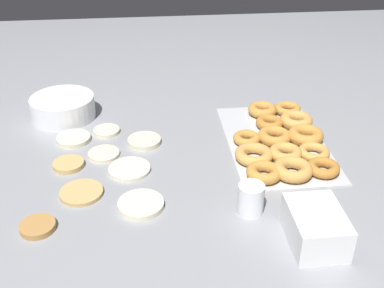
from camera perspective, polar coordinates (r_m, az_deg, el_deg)
name	(u,v)px	position (r m, az deg, el deg)	size (l,w,h in m)	color
ground_plane	(145,167)	(1.36, -5.55, -2.78)	(3.00, 3.00, 0.00)	gray
pancake_0	(104,154)	(1.43, -10.41, -1.16)	(0.09, 0.09, 0.01)	beige
pancake_1	(81,193)	(1.28, -12.97, -5.63)	(0.11, 0.11, 0.01)	tan
pancake_2	(107,131)	(1.55, -10.09, 1.54)	(0.08, 0.08, 0.01)	beige
pancake_3	(129,169)	(1.35, -7.42, -2.97)	(0.12, 0.12, 0.01)	beige
pancake_4	(38,227)	(1.20, -17.82, -9.30)	(0.08, 0.08, 0.01)	#B27F42
pancake_5	(68,164)	(1.40, -14.43, -2.35)	(0.09, 0.09, 0.01)	tan
pancake_6	(141,204)	(1.21, -6.08, -7.14)	(0.12, 0.12, 0.01)	beige
pancake_7	(144,141)	(1.47, -5.71, 0.35)	(0.10, 0.10, 0.02)	beige
pancake_8	(74,139)	(1.52, -13.85, 0.60)	(0.10, 0.10, 0.01)	beige
donut_tray	(282,141)	(1.47, 10.58, 0.32)	(0.49, 0.29, 0.04)	silver
batter_bowl	(63,107)	(1.66, -15.04, 4.22)	(0.21, 0.21, 0.07)	white
container_stack	(315,227)	(1.12, 14.42, -9.51)	(0.16, 0.12, 0.08)	white
paper_cup	(251,199)	(1.18, 6.98, -6.46)	(0.06, 0.06, 0.08)	white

